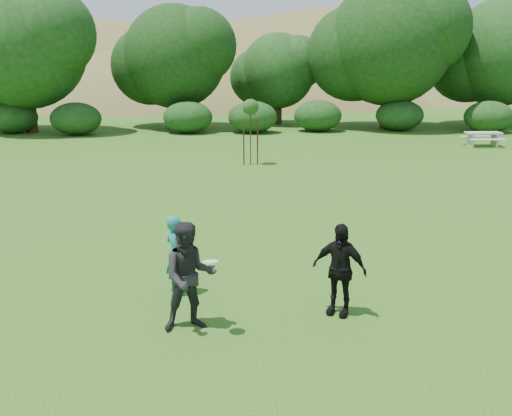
{
  "coord_description": "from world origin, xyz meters",
  "views": [
    {
      "loc": [
        -0.67,
        -9.94,
        4.48
      ],
      "look_at": [
        0.0,
        3.0,
        1.1
      ],
      "focal_mm": 40.0,
      "sensor_mm": 36.0,
      "label": 1
    }
  ],
  "objects_px": {
    "picnic_table": "(483,137)",
    "player_grey": "(190,277)",
    "player_teal": "(176,255)",
    "sapling": "(251,109)",
    "player_black": "(339,269)"
  },
  "relations": [
    {
      "from": "player_grey",
      "to": "player_black",
      "type": "height_order",
      "value": "player_grey"
    },
    {
      "from": "player_black",
      "to": "player_teal",
      "type": "bearing_deg",
      "value": -170.26
    },
    {
      "from": "player_grey",
      "to": "picnic_table",
      "type": "relative_size",
      "value": 1.05
    },
    {
      "from": "player_black",
      "to": "picnic_table",
      "type": "height_order",
      "value": "player_black"
    },
    {
      "from": "player_black",
      "to": "picnic_table",
      "type": "relative_size",
      "value": 0.95
    },
    {
      "from": "sapling",
      "to": "picnic_table",
      "type": "xyz_separation_m",
      "value": [
        12.57,
        4.8,
        -1.9
      ]
    },
    {
      "from": "picnic_table",
      "to": "sapling",
      "type": "bearing_deg",
      "value": -159.11
    },
    {
      "from": "player_black",
      "to": "picnic_table",
      "type": "distance_m",
      "value": 23.2
    },
    {
      "from": "player_black",
      "to": "player_grey",
      "type": "bearing_deg",
      "value": -140.22
    },
    {
      "from": "sapling",
      "to": "player_teal",
      "type": "bearing_deg",
      "value": -98.29
    },
    {
      "from": "player_black",
      "to": "sapling",
      "type": "height_order",
      "value": "sapling"
    },
    {
      "from": "player_teal",
      "to": "sapling",
      "type": "relative_size",
      "value": 0.56
    },
    {
      "from": "picnic_table",
      "to": "player_grey",
      "type": "bearing_deg",
      "value": -124.81
    },
    {
      "from": "player_grey",
      "to": "picnic_table",
      "type": "height_order",
      "value": "player_grey"
    },
    {
      "from": "player_grey",
      "to": "sapling",
      "type": "height_order",
      "value": "sapling"
    }
  ]
}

